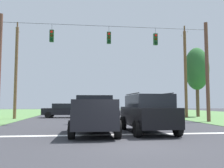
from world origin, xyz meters
TOP-DOWN VIEW (x-y plane):
  - ground_plane at (0.00, 0.00)m, footprint 120.00×120.00m
  - stop_bar_stripe at (0.00, 2.70)m, footprint 14.06×0.45m
  - lane_dash_0 at (0.00, 8.70)m, footprint 2.50×0.15m
  - lane_dash_1 at (0.00, 15.91)m, footprint 2.50×0.15m
  - lane_dash_2 at (0.00, 21.65)m, footprint 2.50×0.15m
  - lane_dash_3 at (0.00, 29.17)m, footprint 2.50×0.15m
  - overhead_signal_span at (0.12, 9.72)m, footprint 17.01×0.31m
  - pickup_truck at (-1.24, 3.42)m, footprint 2.43×5.47m
  - suv_black at (1.55, 3.34)m, footprint 2.34×4.86m
  - distant_car_crossing_white at (1.83, 22.07)m, footprint 2.19×4.38m
  - distant_car_oncoming at (-4.00, 17.26)m, footprint 4.42×2.28m
  - utility_pole_mid_right at (9.28, 15.72)m, footprint 0.31×1.70m
  - utility_pole_near_left at (-8.55, 15.49)m, footprint 0.30×1.56m
  - tree_roadside_right at (11.19, 16.93)m, footprint 2.76×2.76m

SIDE VIEW (x-z plane):
  - ground_plane at x=0.00m, z-range 0.00..0.00m
  - stop_bar_stripe at x=0.00m, z-range 0.00..0.01m
  - lane_dash_0 at x=0.00m, z-range 0.00..0.01m
  - lane_dash_1 at x=0.00m, z-range 0.00..0.01m
  - lane_dash_2 at x=0.00m, z-range 0.00..0.01m
  - lane_dash_3 at x=0.00m, z-range 0.00..0.01m
  - distant_car_crossing_white at x=1.83m, z-range 0.03..1.55m
  - distant_car_oncoming at x=-4.00m, z-range 0.03..1.55m
  - pickup_truck at x=-1.24m, z-range -0.01..1.94m
  - suv_black at x=1.55m, z-range 0.03..2.09m
  - overhead_signal_span at x=0.12m, z-range 0.37..8.79m
  - utility_pole_near_left at x=-8.55m, z-range -0.12..9.64m
  - utility_pole_mid_right at x=9.28m, z-range -0.16..10.00m
  - tree_roadside_right at x=11.19m, z-range 1.48..9.49m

